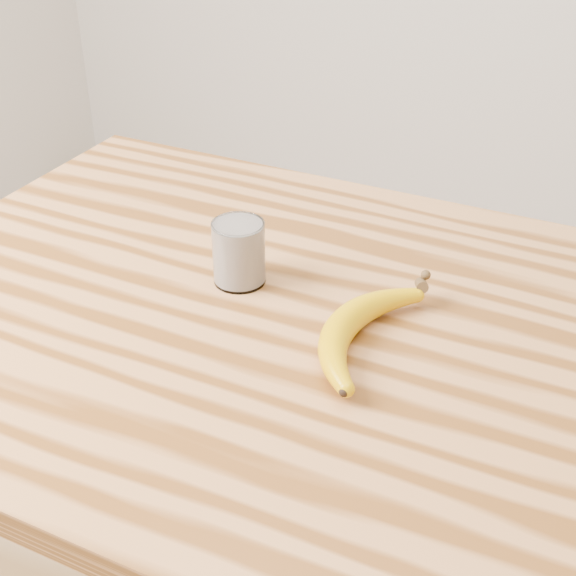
% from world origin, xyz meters
% --- Properties ---
extents(table, '(1.20, 0.80, 0.90)m').
position_xyz_m(table, '(0.00, 0.00, 0.77)').
color(table, '#AF743F').
rests_on(table, ground).
extents(smoothie_glass, '(0.07, 0.07, 0.09)m').
position_xyz_m(smoothie_glass, '(-0.14, 0.05, 0.94)').
color(smoothie_glass, white).
rests_on(smoothie_glass, table).
extents(banana, '(0.13, 0.32, 0.04)m').
position_xyz_m(banana, '(0.03, -0.01, 0.92)').
color(banana, '#CA9702').
rests_on(banana, table).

